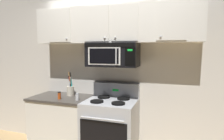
% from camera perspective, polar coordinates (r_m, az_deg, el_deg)
% --- Properties ---
extents(back_wall, '(5.20, 0.10, 2.70)m').
position_cam_1_polar(back_wall, '(3.19, 1.68, 0.51)').
color(back_wall, silver).
rests_on(back_wall, ground_plane).
extents(stove_range, '(0.76, 0.69, 1.12)m').
position_cam_1_polar(stove_range, '(3.06, -0.40, -16.78)').
color(stove_range, '#B7BABF').
rests_on(stove_range, ground_plane).
extents(over_range_microwave, '(0.76, 0.43, 0.35)m').
position_cam_1_polar(over_range_microwave, '(2.94, 0.30, 4.46)').
color(over_range_microwave, black).
extents(upper_cabinets, '(2.50, 0.36, 0.55)m').
position_cam_1_polar(upper_cabinets, '(2.99, 0.50, 13.11)').
color(upper_cabinets, white).
extents(counter_segment, '(0.93, 0.65, 0.90)m').
position_cam_1_polar(counter_segment, '(3.42, -14.33, -14.83)').
color(counter_segment, white).
rests_on(counter_segment, ground_plane).
extents(utensil_crock_cream, '(0.12, 0.12, 0.39)m').
position_cam_1_polar(utensil_crock_cream, '(3.30, -12.04, -5.34)').
color(utensil_crock_cream, beige).
rests_on(utensil_crock_cream, counter_segment).
extents(salt_shaker, '(0.05, 0.05, 0.11)m').
position_cam_1_polar(salt_shaker, '(2.98, -10.12, -7.69)').
color(salt_shaker, white).
rests_on(salt_shaker, counter_segment).
extents(spice_jar, '(0.05, 0.05, 0.11)m').
position_cam_1_polar(spice_jar, '(3.11, -15.12, -7.18)').
color(spice_jar, '#C64C19').
rests_on(spice_jar, counter_segment).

